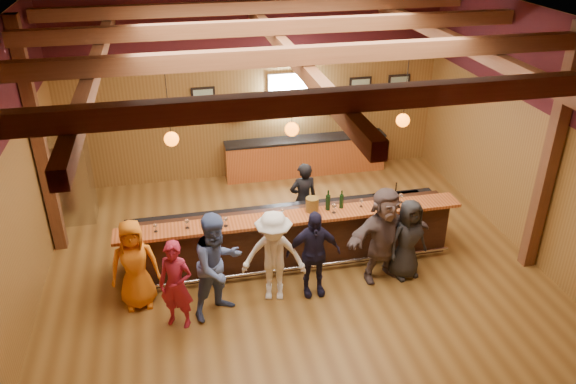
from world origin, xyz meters
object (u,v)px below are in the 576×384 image
(ice_bucket, at_px, (312,204))
(bartender, at_px, (303,199))
(customer_redvest, at_px, (176,285))
(bottle_a, at_px, (328,202))
(customer_white, at_px, (274,257))
(customer_denim, at_px, (218,265))
(customer_dark, at_px, (408,239))
(customer_orange, at_px, (135,264))
(back_bar_cabinet, at_px, (306,156))
(customer_brown, at_px, (384,235))
(stainless_fridge, at_px, (74,181))
(customer_navy, at_px, (313,254))
(bar_counter, at_px, (291,234))

(ice_bucket, bearing_deg, bartender, 84.76)
(customer_redvest, relative_size, bottle_a, 3.95)
(customer_white, relative_size, ice_bucket, 6.51)
(bartender, bearing_deg, customer_denim, 41.80)
(customer_white, xyz_separation_m, customer_dark, (2.46, 0.12, -0.07))
(customer_orange, bearing_deg, back_bar_cabinet, 45.41)
(customer_orange, relative_size, customer_redvest, 1.05)
(customer_brown, bearing_deg, bottle_a, 125.50)
(customer_denim, height_order, bartender, customer_denim)
(customer_denim, bearing_deg, bottle_a, -2.79)
(stainless_fridge, distance_m, customer_orange, 3.51)
(customer_navy, bearing_deg, stainless_fridge, 141.97)
(bar_counter, height_order, ice_bucket, ice_bucket)
(customer_brown, bearing_deg, customer_redvest, 174.71)
(customer_redvest, distance_m, bottle_a, 3.11)
(bar_counter, height_order, customer_navy, customer_navy)
(customer_dark, bearing_deg, bartender, 115.80)
(customer_white, bearing_deg, bar_counter, 78.14)
(customer_denim, relative_size, customer_navy, 1.16)
(ice_bucket, relative_size, bottle_a, 0.66)
(stainless_fridge, distance_m, customer_redvest, 4.37)
(customer_redvest, relative_size, customer_dark, 1.01)
(back_bar_cabinet, xyz_separation_m, customer_white, (-1.72, -4.69, 0.36))
(bar_counter, relative_size, back_bar_cabinet, 1.57)
(bottle_a, bearing_deg, bar_counter, 160.24)
(customer_orange, distance_m, bartender, 3.65)
(customer_dark, xyz_separation_m, ice_bucket, (-1.56, 0.79, 0.47))
(customer_brown, bearing_deg, back_bar_cabinet, 80.43)
(customer_white, distance_m, bartender, 2.18)
(back_bar_cabinet, xyz_separation_m, bartender, (-0.74, -2.74, 0.31))
(stainless_fridge, relative_size, customer_white, 1.07)
(bar_counter, xyz_separation_m, back_bar_cabinet, (1.18, 3.57, -0.05))
(ice_bucket, bearing_deg, customer_denim, -149.26)
(customer_brown, relative_size, bartender, 1.14)
(bartender, bearing_deg, customer_orange, 20.72)
(back_bar_cabinet, distance_m, customer_redvest, 6.06)
(customer_orange, distance_m, customer_dark, 4.74)
(stainless_fridge, xyz_separation_m, customer_orange, (1.30, -3.26, -0.09))
(customer_brown, relative_size, bottle_a, 4.61)
(customer_navy, bearing_deg, bottle_a, 62.81)
(customer_brown, xyz_separation_m, ice_bucket, (-1.12, 0.75, 0.34))
(customer_brown, distance_m, ice_bucket, 1.39)
(customer_dark, bearing_deg, stainless_fridge, 137.20)
(ice_bucket, bearing_deg, customer_navy, -103.04)
(ice_bucket, xyz_separation_m, bottle_a, (0.29, -0.02, 0.02))
(customer_redvest, distance_m, customer_white, 1.67)
(bar_counter, relative_size, customer_redvest, 4.08)
(customer_redvest, relative_size, ice_bucket, 5.99)
(customer_brown, height_order, bottle_a, customer_brown)
(customer_navy, height_order, ice_bucket, customer_navy)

